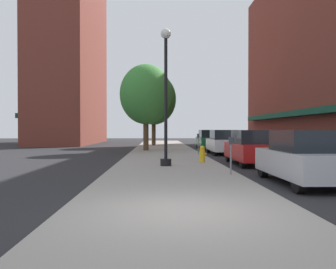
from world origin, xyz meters
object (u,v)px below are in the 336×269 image
parking_meter_far (231,151)px  tree_mid (146,94)px  car_white (223,142)px  car_green (209,140)px  fire_hydrant (202,154)px  tree_near (154,99)px  lamppost (166,94)px  car_red (251,148)px  car_silver (304,158)px  parking_meter_near (198,141)px

parking_meter_far → tree_mid: size_ratio=0.20×
car_white → car_green: same height
car_white → fire_hydrant: bearing=-108.5°
fire_hydrant → tree_near: tree_near is taller
lamppost → fire_hydrant: lamppost is taller
lamppost → car_red: bearing=20.7°
lamppost → tree_mid: (-1.23, 11.45, 1.11)m
parking_meter_far → lamppost: bearing=125.4°
lamppost → car_red: size_ratio=1.37×
lamppost → car_red: lamppost is taller
car_white → car_green: size_ratio=1.00×
car_silver → parking_meter_near: bearing=101.5°
car_silver → car_red: size_ratio=1.00×
lamppost → car_silver: 6.59m
car_silver → car_white: (0.00, 13.43, 0.00)m
car_silver → tree_mid: bearing=110.3°
lamppost → fire_hydrant: size_ratio=7.47×
parking_meter_far → car_green: (1.95, 18.91, -0.14)m
lamppost → car_white: lamppost is taller
fire_hydrant → tree_mid: size_ratio=0.12×
fire_hydrant → parking_meter_far: parking_meter_far is taller
parking_meter_near → parking_meter_far: size_ratio=1.00×
tree_near → lamppost: bearing=-87.9°
lamppost → car_silver: lamppost is taller
tree_mid → car_red: size_ratio=1.50×
tree_mid → parking_meter_far: bearing=-76.8°
fire_hydrant → parking_meter_far: size_ratio=0.60×
parking_meter_near → lamppost: bearing=-107.6°
fire_hydrant → car_white: 7.66m
tree_mid → car_green: bearing=39.3°
tree_mid → car_red: 11.79m
car_red → parking_meter_far: bearing=-113.9°
fire_hydrant → parking_meter_near: 5.29m
parking_meter_far → tree_near: size_ratio=0.18×
tree_mid → car_green: tree_mid is taller
lamppost → car_white: bearing=65.1°
tree_mid → lamppost: bearing=-83.9°
car_red → car_white: 7.33m
car_silver → car_red: same height
tree_mid → car_white: 6.91m
lamppost → fire_hydrant: bearing=42.2°
lamppost → tree_mid: bearing=96.1°
parking_meter_near → car_silver: 11.58m
parking_meter_far → car_green: car_green is taller
tree_near → car_red: bearing=-75.4°
car_silver → fire_hydrant: bearing=112.7°
parking_meter_near → car_green: (1.95, 8.97, -0.14)m
tree_near → parking_meter_far: bearing=-82.9°
parking_meter_far → tree_near: 23.89m
car_green → car_silver: bearing=-87.8°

